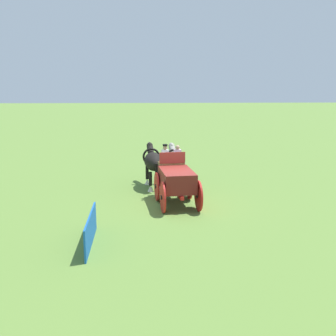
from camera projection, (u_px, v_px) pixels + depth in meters
ground_plane at (177, 205)px, 18.80m from camera, size 220.00×220.00×0.00m
show_wagon at (176, 180)px, 18.73m from camera, size 5.59×2.09×2.71m
draft_horse_near at (153, 162)px, 21.85m from camera, size 3.21×1.23×2.30m
draft_horse_off at (176, 162)px, 22.08m from camera, size 3.15×1.12×2.25m
sponsor_banner at (91, 230)px, 14.06m from camera, size 3.20×0.14×1.10m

